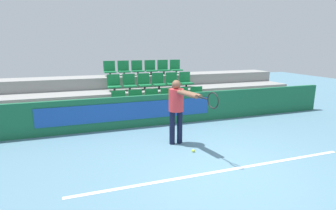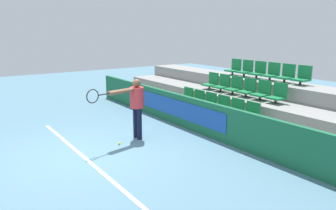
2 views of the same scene
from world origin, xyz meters
The scene contains 26 objects.
ground_plane centered at (0.00, 0.00, 0.00)m, with size 30.00×30.00×0.00m, color slate.
court_baseline centered at (0.00, -0.15, 0.00)m, with size 5.66×0.08×0.01m.
barrier_wall centered at (-0.04, 3.08, 0.46)m, with size 11.36×0.14×0.92m.
bleacher_tier_front centered at (0.00, 3.70, 0.20)m, with size 10.96×1.06×0.40m.
bleacher_tier_middle centered at (0.00, 4.75, 0.40)m, with size 10.96×1.06×0.80m.
bleacher_tier_back centered at (0.00, 5.81, 0.60)m, with size 10.96×1.06×1.20m.
stadium_chair_0 centered at (-1.33, 3.82, 0.64)m, with size 0.43×0.40×0.55m.
stadium_chair_1 centered at (-0.80, 3.82, 0.64)m, with size 0.43×0.40×0.55m.
stadium_chair_2 centered at (-0.27, 3.82, 0.64)m, with size 0.43×0.40×0.55m.
stadium_chair_3 centered at (0.27, 3.82, 0.64)m, with size 0.43×0.40×0.55m.
stadium_chair_4 centered at (0.80, 3.82, 0.64)m, with size 0.43×0.40×0.55m.
stadium_chair_5 centered at (1.33, 3.82, 0.64)m, with size 0.43×0.40×0.55m.
stadium_chair_6 centered at (-1.33, 4.88, 1.04)m, with size 0.43×0.40×0.55m.
stadium_chair_7 centered at (-0.80, 4.88, 1.04)m, with size 0.43×0.40×0.55m.
stadium_chair_8 centered at (-0.27, 4.88, 1.04)m, with size 0.43×0.40×0.55m.
stadium_chair_9 centered at (0.27, 4.88, 1.04)m, with size 0.43×0.40×0.55m.
stadium_chair_10 centered at (0.80, 4.88, 1.04)m, with size 0.43×0.40×0.55m.
stadium_chair_11 centered at (1.33, 4.88, 1.04)m, with size 0.43×0.40×0.55m.
stadium_chair_12 centered at (-1.33, 5.94, 1.44)m, with size 0.43×0.40×0.55m.
stadium_chair_13 centered at (-0.80, 5.94, 1.44)m, with size 0.43×0.40×0.55m.
stadium_chair_14 centered at (-0.27, 5.94, 1.44)m, with size 0.43×0.40×0.55m.
stadium_chair_15 centered at (0.27, 5.94, 1.44)m, with size 0.43×0.40×0.55m.
stadium_chair_16 centered at (0.80, 5.94, 1.44)m, with size 0.43×0.40×0.55m.
stadium_chair_17 centered at (1.33, 5.94, 1.44)m, with size 0.43×0.40×0.55m.
tennis_player centered at (-0.32, 1.40, 0.97)m, with size 0.48×1.61×1.54m.
tennis_ball centered at (-0.15, 0.85, 0.03)m, with size 0.07×0.07×0.07m.
Camera 1 is at (-2.46, -4.12, 2.31)m, focal length 28.00 mm.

